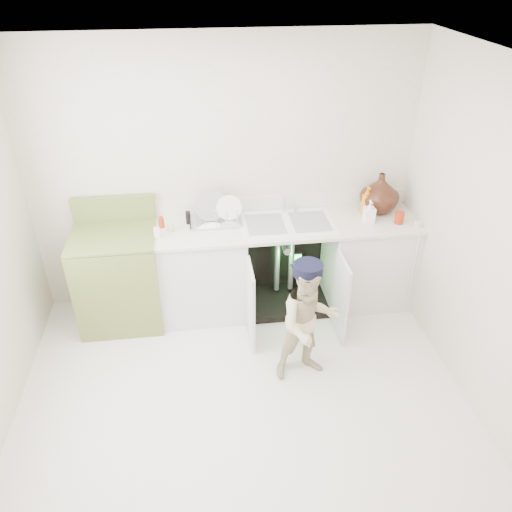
% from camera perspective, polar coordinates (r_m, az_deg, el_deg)
% --- Properties ---
extents(ground, '(3.50, 3.50, 0.00)m').
position_cam_1_polar(ground, '(4.10, -1.47, -16.14)').
color(ground, silver).
rests_on(ground, ground).
extents(room_shell, '(6.00, 5.50, 1.26)m').
position_cam_1_polar(room_shell, '(3.27, -1.78, -1.41)').
color(room_shell, beige).
rests_on(room_shell, ground).
extents(counter_run, '(2.44, 1.02, 1.28)m').
position_cam_1_polar(counter_run, '(4.77, 3.95, -0.55)').
color(counter_run, silver).
rests_on(counter_run, ground).
extents(avocado_stove, '(0.74, 0.65, 1.14)m').
position_cam_1_polar(avocado_stove, '(4.74, -15.34, -2.24)').
color(avocado_stove, olive).
rests_on(avocado_stove, ground).
extents(repair_worker, '(0.57, 0.86, 1.07)m').
position_cam_1_polar(repair_worker, '(3.97, 6.05, -7.48)').
color(repair_worker, beige).
rests_on(repair_worker, ground).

